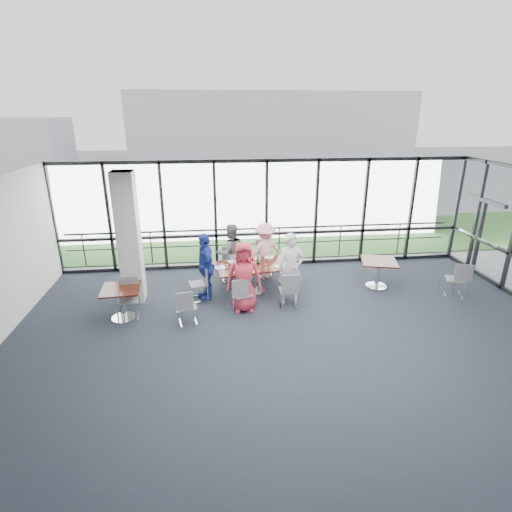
{
  "coord_description": "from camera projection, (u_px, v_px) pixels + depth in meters",
  "views": [
    {
      "loc": [
        -1.65,
        -6.38,
        4.47
      ],
      "look_at": [
        -0.57,
        2.81,
        1.1
      ],
      "focal_mm": 28.0,
      "sensor_mm": 36.0,
      "label": 1
    }
  ],
  "objects": [
    {
      "name": "floor",
      "position": [
        302.0,
        359.0,
        7.66
      ],
      "size": [
        12.0,
        10.0,
        0.02
      ],
      "primitive_type": "cube",
      "color": "#1F222F",
      "rests_on": "ground"
    },
    {
      "name": "ceiling",
      "position": [
        310.0,
        193.0,
        6.56
      ],
      "size": [
        12.0,
        10.0,
        0.04
      ],
      "primitive_type": "cube",
      "color": "white",
      "rests_on": "ground"
    },
    {
      "name": "curtain_wall_back",
      "position": [
        266.0,
        214.0,
        11.78
      ],
      "size": [
        12.0,
        0.1,
        3.2
      ],
      "primitive_type": "cube",
      "color": "white",
      "rests_on": "ground"
    },
    {
      "name": "exit_door",
      "position": [
        479.0,
        237.0,
        11.46
      ],
      "size": [
        0.12,
        1.6,
        2.1
      ],
      "primitive_type": "cube",
      "color": "black",
      "rests_on": "ground"
    },
    {
      "name": "structural_column",
      "position": [
        129.0,
        239.0,
        9.52
      ],
      "size": [
        0.5,
        0.5,
        3.2
      ],
      "primitive_type": "cube",
      "color": "silver",
      "rests_on": "ground"
    },
    {
      "name": "apron",
      "position": [
        250.0,
        223.0,
        17.0
      ],
      "size": [
        80.0,
        70.0,
        0.02
      ],
      "primitive_type": "cube",
      "color": "gray",
      "rests_on": "ground"
    },
    {
      "name": "grass_strip",
      "position": [
        255.0,
        236.0,
        15.12
      ],
      "size": [
        80.0,
        5.0,
        0.01
      ],
      "primitive_type": "cube",
      "color": "#2B551E",
      "rests_on": "ground"
    },
    {
      "name": "hangar_main",
      "position": [
        268.0,
        128.0,
        36.93
      ],
      "size": [
        24.0,
        10.0,
        6.0
      ],
      "primitive_type": "cube",
      "color": "#BBBCC2",
      "rests_on": "ground"
    },
    {
      "name": "guard_rail",
      "position": [
        263.0,
        243.0,
        12.71
      ],
      "size": [
        12.0,
        0.06,
        0.06
      ],
      "primitive_type": "cylinder",
      "rotation": [
        0.0,
        1.57,
        0.0
      ],
      "color": "#2D2D33",
      "rests_on": "ground"
    },
    {
      "name": "main_table",
      "position": [
        255.0,
        269.0,
        10.28
      ],
      "size": [
        2.17,
        1.43,
        0.75
      ],
      "rotation": [
        0.0,
        0.0,
        0.17
      ],
      "color": "#3B100B",
      "rests_on": "ground"
    },
    {
      "name": "side_table_left",
      "position": [
        121.0,
        293.0,
        8.92
      ],
      "size": [
        0.88,
        0.88,
        0.75
      ],
      "rotation": [
        0.0,
        0.0,
        0.07
      ],
      "color": "#3B100B",
      "rests_on": "ground"
    },
    {
      "name": "side_table_right",
      "position": [
        379.0,
        265.0,
        10.57
      ],
      "size": [
        1.08,
        1.08,
        0.75
      ],
      "rotation": [
        0.0,
        0.0,
        -0.25
      ],
      "color": "#3B100B",
      "rests_on": "ground"
    },
    {
      "name": "diner_near_left",
      "position": [
        244.0,
        277.0,
        9.24
      ],
      "size": [
        0.83,
        0.54,
        1.7
      ],
      "primitive_type": "imported",
      "rotation": [
        0.0,
        0.0,
        -0.0
      ],
      "color": "#C3303E",
      "rests_on": "ground"
    },
    {
      "name": "diner_near_right",
      "position": [
        291.0,
        269.0,
        9.62
      ],
      "size": [
        0.66,
        0.5,
        1.76
      ],
      "primitive_type": "imported",
      "rotation": [
        0.0,
        0.0,
        -0.05
      ],
      "color": "silver",
      "rests_on": "ground"
    },
    {
      "name": "diner_far_left",
      "position": [
        231.0,
        253.0,
        10.9
      ],
      "size": [
        0.89,
        0.67,
        1.63
      ],
      "primitive_type": "imported",
      "rotation": [
        0.0,
        0.0,
        3.39
      ],
      "color": "slate",
      "rests_on": "ground"
    },
    {
      "name": "diner_far_right",
      "position": [
        265.0,
        251.0,
        11.07
      ],
      "size": [
        1.13,
        0.75,
        1.6
      ],
      "primitive_type": "imported",
      "rotation": [
        0.0,
        0.0,
        3.36
      ],
      "color": "#FEA3A7",
      "rests_on": "ground"
    },
    {
      "name": "diner_end",
      "position": [
        205.0,
        266.0,
        9.84
      ],
      "size": [
        0.78,
        1.11,
        1.71
      ],
      "primitive_type": "imported",
      "rotation": [
        0.0,
        0.0,
        -1.31
      ],
      "color": "#1F349B",
      "rests_on": "ground"
    },
    {
      "name": "chair_main_nl",
      "position": [
        242.0,
        294.0,
        9.35
      ],
      "size": [
        0.51,
        0.51,
        0.85
      ],
      "primitive_type": null,
      "rotation": [
        0.0,
        0.0,
        0.27
      ],
      "color": "slate",
      "rests_on": "ground"
    },
    {
      "name": "chair_main_nr",
      "position": [
        288.0,
        290.0,
        9.55
      ],
      "size": [
        0.43,
        0.43,
        0.87
      ],
      "primitive_type": null,
      "rotation": [
        0.0,
        0.0,
        -0.02
      ],
      "color": "slate",
      "rests_on": "ground"
    },
    {
      "name": "chair_main_fl",
      "position": [
        229.0,
        265.0,
        11.07
      ],
      "size": [
        0.51,
        0.51,
        0.9
      ],
      "primitive_type": null,
      "rotation": [
        0.0,
        0.0,
        3.3
      ],
      "color": "slate",
      "rests_on": "ground"
    },
    {
      "name": "chair_main_fr",
      "position": [
        264.0,
        259.0,
        11.44
      ],
      "size": [
        0.47,
        0.47,
        0.96
      ],
      "primitive_type": null,
      "rotation": [
        0.0,
        0.0,
        3.14
      ],
      "color": "slate",
      "rests_on": "ground"
    },
    {
      "name": "chair_main_end",
      "position": [
        198.0,
        284.0,
        9.9
      ],
      "size": [
        0.5,
        0.5,
        0.85
      ],
      "primitive_type": null,
      "rotation": [
        0.0,
        0.0,
        -1.33
      ],
      "color": "slate",
      "rests_on": "ground"
    },
    {
      "name": "chair_spare_la",
      "position": [
        187.0,
        306.0,
        8.82
      ],
      "size": [
        0.46,
        0.46,
        0.8
      ],
      "primitive_type": null,
      "rotation": [
        0.0,
        0.0,
        0.19
      ],
      "color": "slate",
      "rests_on": "ground"
    },
    {
      "name": "chair_spare_lb",
      "position": [
        128.0,
        300.0,
        9.02
      ],
      "size": [
        0.48,
        0.48,
        0.91
      ],
      "primitive_type": null,
      "rotation": [
        0.0,
        0.0,
        3.22
      ],
      "color": "slate",
      "rests_on": "ground"
    },
    {
      "name": "chair_spare_r",
      "position": [
        455.0,
        279.0,
        10.14
      ],
      "size": [
        0.56,
        0.56,
        0.89
      ],
      "primitive_type": null,
      "rotation": [
        0.0,
        0.0,
        -0.39
      ],
      "color": "slate",
      "rests_on": "ground"
    },
    {
      "name": "plate_nl",
      "position": [
        239.0,
        272.0,
        9.74
      ],
      "size": [
        0.26,
        0.26,
        0.01
      ],
      "primitive_type": "cylinder",
      "color": "white",
      "rests_on": "main_table"
    },
    {
      "name": "plate_nr",
      "position": [
        279.0,
        267.0,
        10.09
      ],
      "size": [
        0.24,
        0.24,
        0.01
      ],
      "primitive_type": "cylinder",
      "color": "white",
      "rests_on": "main_table"
    },
    {
      "name": "plate_fl",
      "position": [
        233.0,
        262.0,
        10.44
      ],
      "size": [
        0.26,
        0.26,
        0.01
      ],
      "primitive_type": "cylinder",
      "color": "white",
      "rests_on": "main_table"
    },
    {
      "name": "plate_fr",
      "position": [
        269.0,
        257.0,
        10.74
      ],
      "size": [
        0.26,
        0.26,
        0.01
      ],
      "primitive_type": "cylinder",
      "color": "white",
      "rests_on": "main_table"
    },
    {
      "name": "plate_end",
      "position": [
        220.0,
        268.0,
        10.02
      ],
      "size": [
        0.27,
        0.27,
        0.01
      ],
      "primitive_type": "cylinder",
      "color": "white",
      "rests_on": "main_table"
    },
    {
      "name": "tumbler_a",
      "position": [
        246.0,
        268.0,
        9.88
      ],
      "size": [
        0.07,
        0.07,
        0.13
      ],
      "primitive_type": "cylinder",
      "color": "white",
      "rests_on": "main_table"
    },
    {
      "name": "tumbler_b",
      "position": [
        266.0,
        264.0,
        10.13
      ],
      "size": [
        0.06,
        0.06,
        0.13
      ],
      "primitive_type": "cylinder",
      "color": "white",
      "rests_on": "main_table"
    },
    {
      "name": "tumbler_c",
      "position": [
        253.0,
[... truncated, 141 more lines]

